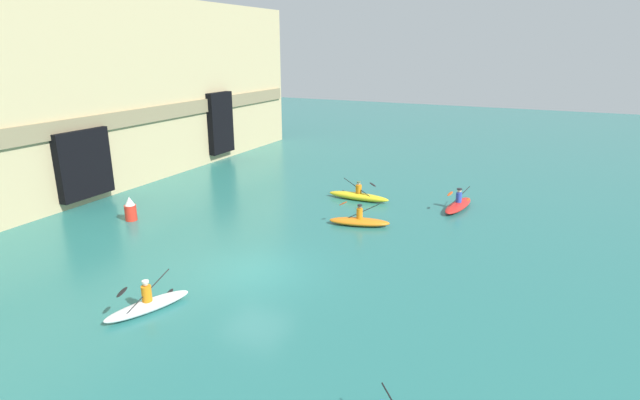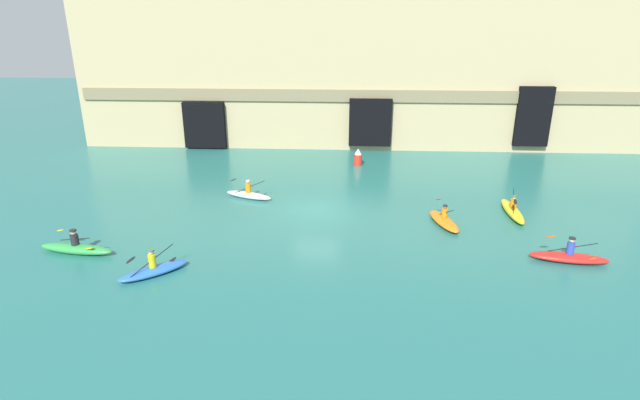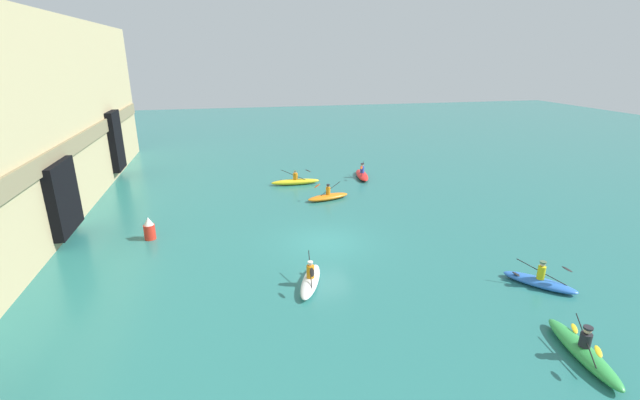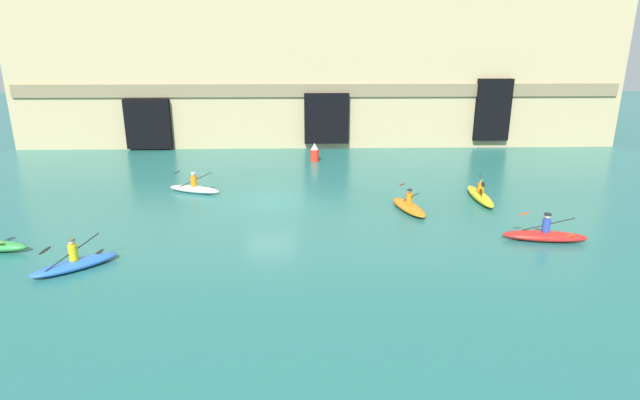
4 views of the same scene
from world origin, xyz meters
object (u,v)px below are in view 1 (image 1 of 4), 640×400
object	(u,v)px
kayak_white	(148,305)
kayak_yellow	(358,196)
marker_buoy	(130,209)
kayak_orange	(359,221)
kayak_red	(458,205)

from	to	relation	value
kayak_white	kayak_yellow	xyz separation A→B (m)	(14.51, -1.77, 0.01)
marker_buoy	kayak_orange	bearing A→B (deg)	-68.31
kayak_red	marker_buoy	bearing A→B (deg)	-49.79
kayak_red	kayak_yellow	distance (m)	5.45
kayak_white	marker_buoy	bearing A→B (deg)	-110.92
kayak_yellow	marker_buoy	world-z (taller)	marker_buoy
kayak_red	marker_buoy	size ratio (longest dim) A/B	2.73
kayak_yellow	marker_buoy	xyz separation A→B (m)	(-8.07, 9.02, 0.32)
kayak_orange	kayak_white	bearing A→B (deg)	-122.31
kayak_red	kayak_white	size ratio (longest dim) A/B	1.12
kayak_orange	kayak_yellow	distance (m)	4.17
kayak_red	marker_buoy	xyz separation A→B (m)	(-8.84, 14.42, 0.33)
kayak_red	kayak_orange	world-z (taller)	kayak_orange
kayak_orange	kayak_white	xyz separation A→B (m)	(-10.64, 3.32, 0.02)
kayak_red	kayak_white	bearing A→B (deg)	-16.43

